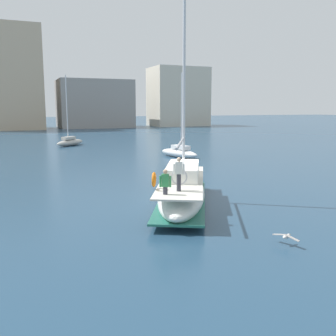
{
  "coord_description": "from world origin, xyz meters",
  "views": [
    {
      "loc": [
        -9.14,
        -20.02,
        5.28
      ],
      "look_at": [
        -0.89,
        0.14,
        1.8
      ],
      "focal_mm": 40.68,
      "sensor_mm": 36.0,
      "label": 1
    }
  ],
  "objects_px": {
    "moored_sloop_far": "(70,141)",
    "seagull": "(286,236)",
    "main_sailboat": "(182,189)",
    "moored_sloop_near": "(179,152)"
  },
  "relations": [
    {
      "from": "main_sailboat",
      "to": "moored_sloop_near",
      "type": "relative_size",
      "value": 1.6
    },
    {
      "from": "moored_sloop_near",
      "to": "moored_sloop_far",
      "type": "relative_size",
      "value": 0.92
    },
    {
      "from": "moored_sloop_near",
      "to": "moored_sloop_far",
      "type": "height_order",
      "value": "moored_sloop_far"
    },
    {
      "from": "main_sailboat",
      "to": "moored_sloop_far",
      "type": "distance_m",
      "value": 35.64
    },
    {
      "from": "main_sailboat",
      "to": "seagull",
      "type": "bearing_deg",
      "value": -79.58
    },
    {
      "from": "moored_sloop_far",
      "to": "seagull",
      "type": "bearing_deg",
      "value": -87.0
    },
    {
      "from": "moored_sloop_far",
      "to": "seagull",
      "type": "relative_size",
      "value": 8.79
    },
    {
      "from": "main_sailboat",
      "to": "seagull",
      "type": "distance_m",
      "value": 7.07
    },
    {
      "from": "moored_sloop_near",
      "to": "moored_sloop_far",
      "type": "xyz_separation_m",
      "value": [
        -9.01,
        17.07,
        0.01
      ]
    },
    {
      "from": "moored_sloop_far",
      "to": "main_sailboat",
      "type": "bearing_deg",
      "value": -88.46
    }
  ]
}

